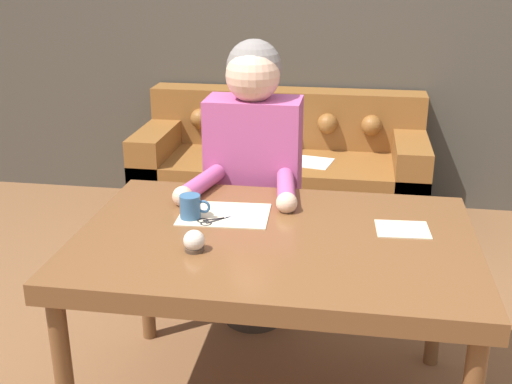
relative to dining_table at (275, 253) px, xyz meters
name	(u,v)px	position (x,y,z in m)	size (l,w,h in m)	color
wall_back	(320,9)	(-0.01, 2.27, 0.64)	(8.00, 0.06, 2.60)	#474238
dining_table	(275,253)	(0.00, 0.00, 0.00)	(1.36, 0.93, 0.73)	brown
couch	(282,174)	(-0.20, 1.88, -0.36)	(1.78, 0.77, 0.80)	brown
person	(253,184)	(-0.18, 0.62, 0.02)	(0.48, 0.60, 1.31)	#33281E
pattern_paper_main	(224,214)	(-0.21, 0.15, 0.07)	(0.34, 0.26, 0.00)	beige
pattern_paper_offcut	(403,229)	(0.43, 0.11, 0.07)	(0.19, 0.16, 0.00)	beige
scissors	(217,220)	(-0.22, 0.09, 0.07)	(0.21, 0.18, 0.01)	silver
mug	(191,207)	(-0.32, 0.09, 0.12)	(0.11, 0.08, 0.09)	#335B84
pin_cushion	(194,242)	(-0.24, -0.16, 0.10)	(0.07, 0.07, 0.07)	#4C3828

